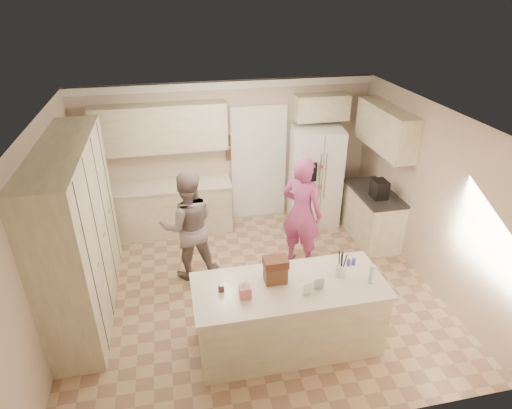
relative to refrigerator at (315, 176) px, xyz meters
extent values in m
cube|color=tan|center=(-1.52, -1.87, -0.91)|extent=(5.20, 4.60, 0.02)
cube|color=white|center=(-1.52, -1.87, 1.71)|extent=(5.20, 4.60, 0.02)
cube|color=beige|center=(-1.52, 0.44, 0.40)|extent=(5.20, 0.02, 2.60)
cube|color=beige|center=(-1.52, -4.18, 0.40)|extent=(5.20, 0.02, 2.60)
cube|color=beige|center=(-4.13, -1.87, 0.40)|extent=(0.02, 4.60, 2.60)
cube|color=beige|center=(1.09, -1.87, 0.40)|extent=(0.02, 4.60, 2.60)
cube|color=white|center=(-1.52, 0.39, 1.63)|extent=(5.20, 0.08, 0.12)
cube|color=#F1E6BC|center=(-3.82, -1.67, 0.28)|extent=(0.60, 2.60, 2.35)
cube|color=#F1E6BC|center=(-2.67, 0.13, -0.46)|extent=(2.20, 0.60, 0.88)
cube|color=silver|center=(-2.67, 0.12, 0.00)|extent=(2.24, 0.63, 0.04)
cube|color=#F1E6BC|center=(-2.67, 0.26, 1.00)|extent=(2.20, 0.35, 0.80)
cube|color=black|center=(-0.97, 0.41, 0.15)|extent=(0.90, 0.06, 2.10)
cube|color=white|center=(-0.97, 0.38, 0.15)|extent=(1.02, 0.03, 2.22)
cube|color=brown|center=(-1.50, 0.40, 0.65)|extent=(0.15, 0.02, 0.20)
cube|color=brown|center=(-1.50, 0.40, 0.38)|extent=(0.15, 0.02, 0.20)
cube|color=white|center=(0.00, 0.00, 0.00)|extent=(1.00, 0.84, 1.80)
cube|color=gray|center=(0.00, -0.35, 0.00)|extent=(0.02, 0.02, 1.78)
cube|color=black|center=(-0.22, -0.37, 0.25)|extent=(0.22, 0.03, 0.35)
cylinder|color=silver|center=(-0.05, -0.37, 0.15)|extent=(0.02, 0.02, 0.85)
cylinder|color=silver|center=(0.05, -0.37, 0.15)|extent=(0.02, 0.02, 0.85)
cube|color=#F1E6BC|center=(0.13, 0.26, 1.20)|extent=(0.95, 0.35, 0.45)
cube|color=#F1E6BC|center=(0.78, -0.87, -0.46)|extent=(0.60, 1.20, 0.88)
cube|color=#2D2B28|center=(0.77, -0.87, 0.00)|extent=(0.63, 1.24, 0.04)
cube|color=#F1E6BC|center=(0.90, -0.67, 1.05)|extent=(0.35, 1.50, 0.70)
cube|color=black|center=(0.73, -1.07, 0.17)|extent=(0.22, 0.28, 0.30)
cube|color=#F1E6BC|center=(-1.32, -2.97, -0.46)|extent=(2.20, 0.90, 0.88)
cube|color=silver|center=(-1.32, -2.97, 0.00)|extent=(2.28, 0.96, 0.05)
cylinder|color=white|center=(-0.67, -2.92, 0.10)|extent=(0.13, 0.13, 0.15)
cube|color=#E8727E|center=(-1.87, -3.07, 0.10)|extent=(0.13, 0.13, 0.14)
cone|color=white|center=(-1.87, -3.07, 0.20)|extent=(0.08, 0.08, 0.08)
cube|color=brown|center=(-1.47, -2.87, 0.14)|extent=(0.26, 0.18, 0.22)
cube|color=#592D1E|center=(-1.47, -2.87, 0.30)|extent=(0.28, 0.20, 0.10)
cylinder|color=#59263F|center=(-2.12, -2.92, 0.07)|extent=(0.07, 0.07, 0.09)
cube|color=white|center=(-1.17, -3.17, 0.11)|extent=(0.12, 0.06, 0.16)
cube|color=silver|center=(-1.02, -3.12, 0.11)|extent=(0.12, 0.05, 0.16)
cylinder|color=silver|center=(-0.37, -3.12, 0.14)|extent=(0.07, 0.07, 0.24)
cylinder|color=#3D45B2|center=(-0.50, -2.75, 0.07)|extent=(0.05, 0.05, 0.09)
cylinder|color=#3D45B2|center=(-0.43, -2.75, 0.07)|extent=(0.05, 0.05, 0.09)
imported|color=gray|center=(-2.39, -1.26, -0.04)|extent=(0.87, 0.69, 1.73)
imported|color=#B84C8C|center=(-0.66, -1.30, 0.01)|extent=(0.78, 0.77, 1.82)
camera|label=1|loc=(-2.53, -6.79, 3.20)|focal=30.00mm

